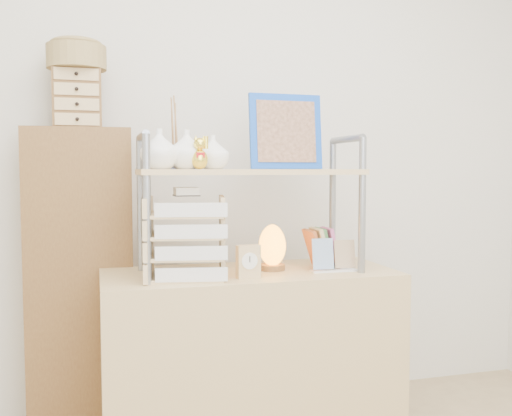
{
  "coord_description": "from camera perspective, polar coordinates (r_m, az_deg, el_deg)",
  "views": [
    {
      "loc": [
        -0.61,
        -1.05,
        1.17
      ],
      "look_at": [
        0.03,
        1.2,
        1.01
      ],
      "focal_mm": 40.0,
      "sensor_mm": 36.0,
      "label": 1
    }
  ],
  "objects": [
    {
      "name": "hutch",
      "position": [
        2.32,
        -2.64,
        4.26
      ],
      "size": [
        0.9,
        0.34,
        0.75
      ],
      "color": "gray",
      "rests_on": "desk"
    },
    {
      "name": "drawer_chest",
      "position": [
        2.62,
        -17.43,
        10.38
      ],
      "size": [
        0.2,
        0.16,
        0.25
      ],
      "color": "brown",
      "rests_on": "cabinet"
    },
    {
      "name": "woven_basket",
      "position": [
        2.64,
        -17.51,
        14.14
      ],
      "size": [
        0.25,
        0.25,
        0.1
      ],
      "primitive_type": "cylinder",
      "color": "olive",
      "rests_on": "drawer_chest"
    },
    {
      "name": "salt_lamp",
      "position": [
        2.39,
        1.62,
        -3.9
      ],
      "size": [
        0.13,
        0.12,
        0.19
      ],
      "color": "brown",
      "rests_on": "desk"
    },
    {
      "name": "cabinet",
      "position": [
        2.67,
        -17.07,
        -7.02
      ],
      "size": [
        0.46,
        0.26,
        1.35
      ],
      "primitive_type": "cube",
      "rotation": [
        0.0,
        0.0,
        -0.05
      ],
      "color": "brown",
      "rests_on": "ground"
    },
    {
      "name": "desk",
      "position": [
        2.46,
        -0.58,
        -14.98
      ],
      "size": [
        1.2,
        0.5,
        0.75
      ],
      "primitive_type": "cube",
      "color": "tan",
      "rests_on": "ground"
    },
    {
      "name": "desk_clock",
      "position": [
        2.21,
        -0.77,
        -5.38
      ],
      "size": [
        0.09,
        0.05,
        0.13
      ],
      "color": "tan",
      "rests_on": "desk"
    },
    {
      "name": "postcard_stand",
      "position": [
        2.39,
        7.78,
        -5.35
      ],
      "size": [
        0.2,
        0.06,
        0.14
      ],
      "color": "white",
      "rests_on": "desk"
    },
    {
      "name": "letter_tray",
      "position": [
        2.22,
        -6.96,
        -3.4
      ],
      "size": [
        0.33,
        0.32,
        0.35
      ],
      "color": "#D2B77E",
      "rests_on": "desk"
    }
  ]
}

